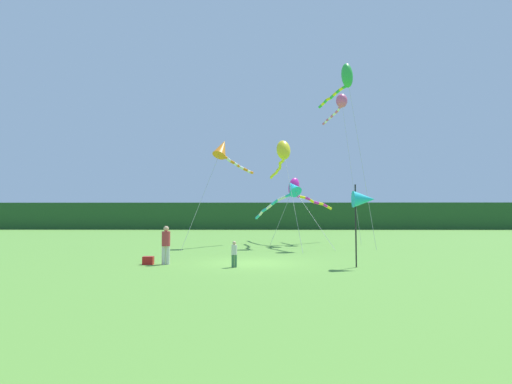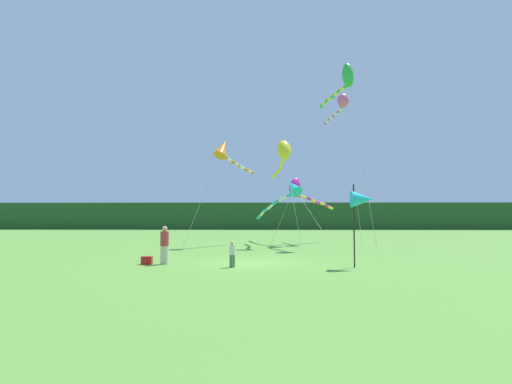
{
  "view_description": "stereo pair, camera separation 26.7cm",
  "coord_description": "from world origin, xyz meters",
  "px_view_note": "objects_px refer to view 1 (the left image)",
  "views": [
    {
      "loc": [
        0.31,
        -18.44,
        2.12
      ],
      "look_at": [
        0.0,
        6.0,
        3.52
      ],
      "focal_mm": 28.76,
      "sensor_mm": 36.0,
      "label": 1
    },
    {
      "loc": [
        0.58,
        -18.44,
        2.12
      ],
      "look_at": [
        0.0,
        6.0,
        3.52
      ],
      "focal_mm": 28.76,
      "sensor_mm": 36.0,
      "label": 2
    }
  ],
  "objects_px": {
    "kite_magenta": "(298,190)",
    "kite_orange": "(224,150)",
    "person_adult": "(166,243)",
    "kite_cyan": "(288,192)",
    "cooler_box": "(148,261)",
    "banner_flag_pole": "(364,200)",
    "kite_rainbow": "(341,103)",
    "kite_green": "(345,78)",
    "person_child": "(234,253)",
    "kite_yellow": "(283,153)"
  },
  "relations": [
    {
      "from": "person_child",
      "to": "cooler_box",
      "type": "relative_size",
      "value": 2.36
    },
    {
      "from": "person_child",
      "to": "kite_cyan",
      "type": "relative_size",
      "value": 0.1
    },
    {
      "from": "person_child",
      "to": "kite_green",
      "type": "relative_size",
      "value": 0.08
    },
    {
      "from": "kite_rainbow",
      "to": "kite_cyan",
      "type": "xyz_separation_m",
      "value": [
        -4.61,
        -3.44,
        -7.52
      ]
    },
    {
      "from": "person_child",
      "to": "kite_magenta",
      "type": "xyz_separation_m",
      "value": [
        3.83,
        13.68,
        3.45
      ]
    },
    {
      "from": "cooler_box",
      "to": "banner_flag_pole",
      "type": "bearing_deg",
      "value": -5.29
    },
    {
      "from": "kite_rainbow",
      "to": "person_child",
      "type": "bearing_deg",
      "value": -114.98
    },
    {
      "from": "person_adult",
      "to": "kite_cyan",
      "type": "relative_size",
      "value": 0.16
    },
    {
      "from": "cooler_box",
      "to": "kite_green",
      "type": "bearing_deg",
      "value": 44.16
    },
    {
      "from": "kite_magenta",
      "to": "kite_orange",
      "type": "bearing_deg",
      "value": -156.44
    },
    {
      "from": "kite_rainbow",
      "to": "kite_green",
      "type": "distance_m",
      "value": 5.08
    },
    {
      "from": "kite_green",
      "to": "kite_yellow",
      "type": "bearing_deg",
      "value": -179.21
    },
    {
      "from": "banner_flag_pole",
      "to": "kite_rainbow",
      "type": "xyz_separation_m",
      "value": [
        2.31,
        16.36,
        8.63
      ]
    },
    {
      "from": "kite_yellow",
      "to": "kite_cyan",
      "type": "height_order",
      "value": "kite_yellow"
    },
    {
      "from": "kite_orange",
      "to": "kite_yellow",
      "type": "height_order",
      "value": "kite_orange"
    },
    {
      "from": "kite_magenta",
      "to": "kite_yellow",
      "type": "bearing_deg",
      "value": -117.82
    },
    {
      "from": "person_child",
      "to": "cooler_box",
      "type": "distance_m",
      "value": 3.91
    },
    {
      "from": "person_child",
      "to": "banner_flag_pole",
      "type": "bearing_deg",
      "value": 0.58
    },
    {
      "from": "person_adult",
      "to": "kite_cyan",
      "type": "distance_m",
      "value": 13.78
    },
    {
      "from": "cooler_box",
      "to": "kite_green",
      "type": "xyz_separation_m",
      "value": [
        10.81,
        10.49,
        11.57
      ]
    },
    {
      "from": "kite_cyan",
      "to": "person_child",
      "type": "bearing_deg",
      "value": -103.15
    },
    {
      "from": "kite_magenta",
      "to": "kite_cyan",
      "type": "relative_size",
      "value": 0.5
    },
    {
      "from": "person_adult",
      "to": "kite_cyan",
      "type": "bearing_deg",
      "value": 63.17
    },
    {
      "from": "person_child",
      "to": "kite_yellow",
      "type": "bearing_deg",
      "value": 77.13
    },
    {
      "from": "banner_flag_pole",
      "to": "kite_rainbow",
      "type": "distance_m",
      "value": 18.64
    },
    {
      "from": "kite_magenta",
      "to": "banner_flag_pole",
      "type": "bearing_deg",
      "value": -83.67
    },
    {
      "from": "person_child",
      "to": "cooler_box",
      "type": "xyz_separation_m",
      "value": [
        -3.78,
        0.9,
        -0.42
      ]
    },
    {
      "from": "person_adult",
      "to": "kite_green",
      "type": "height_order",
      "value": "kite_green"
    },
    {
      "from": "kite_orange",
      "to": "kite_cyan",
      "type": "xyz_separation_m",
      "value": [
        4.52,
        1.62,
        -2.78
      ]
    },
    {
      "from": "person_adult",
      "to": "kite_magenta",
      "type": "distance_m",
      "value": 14.78
    },
    {
      "from": "person_child",
      "to": "kite_orange",
      "type": "distance_m",
      "value": 12.96
    },
    {
      "from": "person_child",
      "to": "kite_cyan",
      "type": "bearing_deg",
      "value": 76.85
    },
    {
      "from": "kite_orange",
      "to": "kite_yellow",
      "type": "xyz_separation_m",
      "value": [
        4.08,
        -0.03,
        -0.21
      ]
    },
    {
      "from": "kite_green",
      "to": "kite_orange",
      "type": "bearing_deg",
      "value": -179.79
    },
    {
      "from": "person_adult",
      "to": "cooler_box",
      "type": "height_order",
      "value": "person_adult"
    },
    {
      "from": "kite_magenta",
      "to": "kite_green",
      "type": "distance_m",
      "value": 8.64
    },
    {
      "from": "person_adult",
      "to": "kite_yellow",
      "type": "height_order",
      "value": "kite_yellow"
    },
    {
      "from": "kite_rainbow",
      "to": "kite_cyan",
      "type": "distance_m",
      "value": 9.47
    },
    {
      "from": "kite_rainbow",
      "to": "kite_green",
      "type": "relative_size",
      "value": 0.95
    },
    {
      "from": "cooler_box",
      "to": "kite_rainbow",
      "type": "distance_m",
      "value": 22.3
    },
    {
      "from": "kite_magenta",
      "to": "kite_green",
      "type": "xyz_separation_m",
      "value": [
        3.19,
        -2.29,
        7.7
      ]
    },
    {
      "from": "person_adult",
      "to": "banner_flag_pole",
      "type": "bearing_deg",
      "value": -6.23
    },
    {
      "from": "kite_yellow",
      "to": "kite_green",
      "type": "distance_m",
      "value": 6.91
    },
    {
      "from": "kite_cyan",
      "to": "kite_magenta",
      "type": "bearing_deg",
      "value": 41.44
    },
    {
      "from": "cooler_box",
      "to": "person_child",
      "type": "bearing_deg",
      "value": -13.36
    },
    {
      "from": "kite_orange",
      "to": "kite_magenta",
      "type": "xyz_separation_m",
      "value": [
        5.32,
        2.32,
        -2.6
      ]
    },
    {
      "from": "person_child",
      "to": "kite_rainbow",
      "type": "relative_size",
      "value": 0.09
    },
    {
      "from": "person_child",
      "to": "kite_cyan",
      "type": "xyz_separation_m",
      "value": [
        3.03,
        12.98,
        3.27
      ]
    },
    {
      "from": "kite_rainbow",
      "to": "kite_green",
      "type": "xyz_separation_m",
      "value": [
        -0.62,
        -5.02,
        0.35
      ]
    },
    {
      "from": "person_adult",
      "to": "kite_yellow",
      "type": "relative_size",
      "value": 0.18
    }
  ]
}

